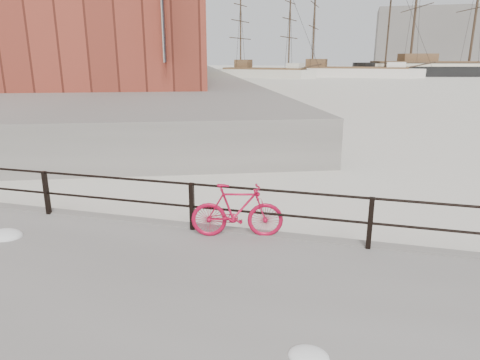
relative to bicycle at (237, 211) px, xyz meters
The scene contains 13 objects.
ground 2.68m from the bicycle, ahead, with size 400.00×400.00×0.00m, color white.
far_quay 81.41m from the bicycle, 117.42° to the left, with size 24.00×150.00×1.80m, color gray.
guardrail 2.51m from the bicycle, ahead, with size 28.00×0.10×1.00m, color black, non-canonical shape.
bicycle is the anchor object (origin of this frame).
barque_black 96.22m from the bicycle, 75.62° to the left, with size 53.26×17.43×30.61m, color black, non-canonical shape.
schooner_mid 82.87m from the bicycle, 90.11° to the left, with size 31.02×13.12×22.12m, color silver, non-canonical shape.
schooner_left 77.48m from the bicycle, 101.69° to the left, with size 21.76×9.89×16.79m, color beige, non-canonical shape.
workboat_near 39.61m from the bicycle, 126.96° to the left, with size 12.18×4.06×7.00m, color black, non-canonical shape.
workboat_far 56.50m from the bicycle, 122.47° to the left, with size 11.83×4.09×7.00m, color black, non-canonical shape.
apartment_cream 72.62m from the bicycle, 119.77° to the left, with size 20.00×15.00×21.20m, color beige.
apartment_grey 94.38m from the bicycle, 117.95° to the left, with size 22.00×15.00×23.20m, color gray.
apartment_brick 117.01m from the bicycle, 116.77° to the left, with size 24.00×15.00×21.20m, color brown.
industrial_west 142.29m from the bicycle, 80.88° to the left, with size 32.00×18.00×18.00m, color gray.
Camera 1 is at (-0.40, -7.85, 3.79)m, focal length 32.00 mm.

